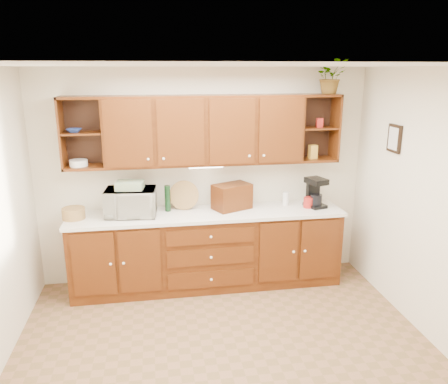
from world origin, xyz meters
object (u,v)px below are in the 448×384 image
object	(u,v)px
potted_plant	(331,76)
microwave	(131,202)
coffee_maker	(315,193)
bread_box	(232,197)

from	to	relation	value
potted_plant	microwave	bearing A→B (deg)	-178.11
potted_plant	coffee_maker	bearing A→B (deg)	-148.77
microwave	potted_plant	bearing A→B (deg)	6.36
microwave	coffee_maker	size ratio (longest dim) A/B	1.58
potted_plant	bread_box	bearing A→B (deg)	-179.17
microwave	bread_box	size ratio (longest dim) A/B	1.31
microwave	bread_box	bearing A→B (deg)	7.39
coffee_maker	potted_plant	bearing A→B (deg)	14.05
bread_box	coffee_maker	world-z (taller)	coffee_maker
coffee_maker	microwave	bearing A→B (deg)	162.59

